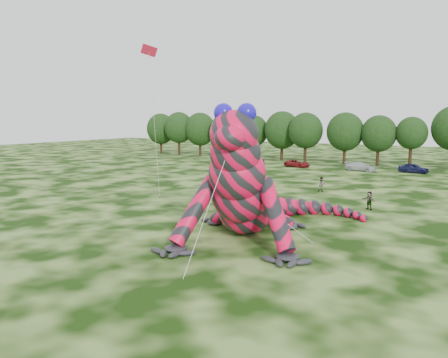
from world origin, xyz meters
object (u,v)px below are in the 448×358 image
tree_3 (224,136)px  tree_6 (305,138)px  tree_2 (200,134)px  inflatable_gecko (248,169)px  tree_1 (179,134)px  tree_9 (411,142)px  tree_7 (345,138)px  tree_8 (378,141)px  car_4 (414,168)px  tree_5 (282,136)px  tree_0 (161,134)px  spectator_5 (369,200)px  spectator_4 (244,171)px  car_1 (252,160)px  flying_kite (150,62)px  tree_4 (253,137)px  car_3 (361,167)px  car_2 (297,163)px  spectator_1 (322,185)px  car_0 (220,160)px

tree_3 → tree_6: bearing=-1.2°
tree_2 → tree_3: bearing=-13.1°
inflatable_gecko → tree_2: (-39.76, 53.47, 0.12)m
tree_1 → tree_9: tree_1 is taller
tree_7 → tree_3: bearing=179.4°
tree_7 → tree_9: tree_7 is taller
tree_1 → tree_3: bearing=-4.5°
tree_8 → car_4: size_ratio=2.04×
inflatable_gecko → tree_5: tree_5 is taller
tree_2 → tree_5: 19.90m
tree_0 → tree_3: tree_0 is taller
tree_1 → tree_2: (5.34, 0.71, -0.08)m
tree_0 → tree_2: 11.55m
spectator_5 → spectator_4: bearing=178.2°
spectator_4 → car_1: bearing=25.1°
inflatable_gecko → flying_kite: size_ratio=1.21×
tree_4 → tree_7: tree_7 is taller
tree_4 → spectator_4: (11.76, -26.52, -3.72)m
flying_kite → car_3: size_ratio=3.21×
tree_2 → tree_3: 7.50m
car_2 → car_4: size_ratio=1.04×
spectator_5 → car_4: bearing=122.8°
inflatable_gecko → tree_3: size_ratio=1.99×
tree_9 → spectator_5: tree_9 is taller
tree_3 → tree_0: bearing=173.4°
tree_2 → tree_4: tree_2 is taller
tree_9 → tree_6: bearing=-178.0°
tree_3 → tree_7: 25.64m
tree_4 → tree_5: 6.53m
inflatable_gecko → car_1: size_ratio=4.23×
flying_kite → car_4: flying_kite is taller
tree_1 → tree_4: (18.71, 0.66, -0.38)m
tree_0 → spectator_4: size_ratio=5.92×
spectator_1 → car_3: bearing=66.4°
tree_1 → car_0: bearing=-33.3°
tree_0 → car_3: size_ratio=1.97×
flying_kite → spectator_4: (-2.03, 22.67, -12.82)m
tree_1 → spectator_1: 55.23m
tree_8 → tree_1: bearing=178.6°
car_0 → spectator_4: 18.49m
tree_7 → spectator_1: tree_7 is taller
car_4 → spectator_5: bearing=-172.1°
tree_6 → tree_3: bearing=178.8°
flying_kite → tree_8: size_ratio=1.73×
tree_4 → inflatable_gecko: bearing=-63.7°
tree_6 → spectator_1: (13.49, -31.38, -3.89)m
tree_7 → spectator_4: bearing=-107.6°
tree_8 → car_1: tree_8 is taller
tree_7 → spectator_5: bearing=-71.6°
tree_1 → car_2: (32.52, -9.81, -4.27)m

